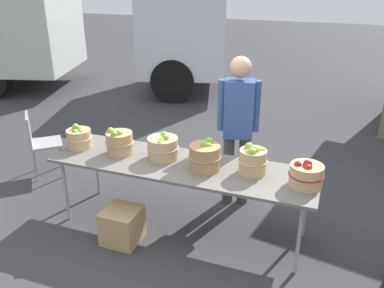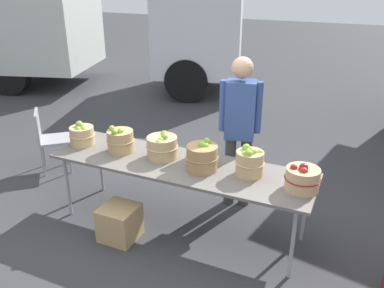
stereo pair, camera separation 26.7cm
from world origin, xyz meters
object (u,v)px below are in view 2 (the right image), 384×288
at_px(market_table, 180,167).
at_px(apple_basket_green_4, 250,162).
at_px(apple_basket_green_1, 120,140).
at_px(folding_chair, 48,136).
at_px(apple_basket_red_0, 302,178).
at_px(apple_basket_green_3, 202,157).
at_px(box_truck, 44,21).
at_px(apple_basket_green_0, 82,134).
at_px(apple_basket_green_2, 162,147).
at_px(produce_crate, 120,223).
at_px(vendor_adult, 240,122).

bearing_deg(market_table, apple_basket_green_4, 4.77).
xyz_separation_m(apple_basket_green_1, folding_chair, (-1.49, 0.46, -0.37)).
relative_size(apple_basket_green_1, apple_basket_red_0, 0.94).
relative_size(apple_basket_green_3, folding_chair, 0.38).
bearing_deg(apple_basket_red_0, box_truck, 148.43).
bearing_deg(apple_basket_green_0, apple_basket_green_2, 3.73).
bearing_deg(apple_basket_green_2, apple_basket_red_0, -3.32).
bearing_deg(box_truck, apple_basket_green_0, -60.45).
xyz_separation_m(apple_basket_green_4, box_truck, (-6.14, 4.00, 0.60)).
height_order(apple_basket_green_1, produce_crate, apple_basket_green_1).
bearing_deg(vendor_adult, box_truck, -43.83).
distance_m(apple_basket_green_2, apple_basket_green_3, 0.49).
bearing_deg(market_table, apple_basket_red_0, -0.91).
distance_m(apple_basket_red_0, produce_crate, 1.87).
height_order(apple_basket_green_4, box_truck, box_truck).
relative_size(market_table, apple_basket_green_0, 9.53).
relative_size(apple_basket_green_1, folding_chair, 0.35).
xyz_separation_m(apple_basket_green_3, produce_crate, (-0.73, -0.41, -0.70)).
bearing_deg(apple_basket_green_4, box_truck, 146.88).
bearing_deg(apple_basket_green_0, box_truck, 136.15).
relative_size(apple_basket_green_2, box_truck, 0.04).
relative_size(apple_basket_green_0, box_truck, 0.04).
distance_m(apple_basket_green_1, produce_crate, 0.86).
height_order(apple_basket_green_3, vendor_adult, vendor_adult).
bearing_deg(apple_basket_red_0, produce_crate, -166.33).
bearing_deg(produce_crate, folding_chair, 152.11).
xyz_separation_m(apple_basket_green_0, apple_basket_green_2, (0.97, 0.06, 0.00)).
relative_size(apple_basket_green_4, folding_chair, 0.34).
xyz_separation_m(market_table, folding_chair, (-2.20, 0.48, -0.21)).
height_order(apple_basket_green_2, apple_basket_green_4, apple_basket_green_4).
bearing_deg(market_table, folding_chair, 167.65).
xyz_separation_m(apple_basket_green_1, apple_basket_green_3, (0.96, -0.04, 0.01)).
xyz_separation_m(market_table, apple_basket_green_4, (0.70, 0.06, 0.17)).
distance_m(apple_basket_green_3, vendor_adult, 0.74).
relative_size(apple_basket_green_3, box_truck, 0.04).
distance_m(market_table, apple_basket_green_0, 1.21).
bearing_deg(apple_basket_green_2, box_truck, 142.45).
bearing_deg(apple_basket_green_1, market_table, -1.53).
relative_size(market_table, produce_crate, 7.56).
bearing_deg(folding_chair, apple_basket_green_3, -143.23).
xyz_separation_m(apple_basket_red_0, folding_chair, (-3.41, 0.50, -0.36)).
distance_m(market_table, folding_chair, 2.26).
relative_size(vendor_adult, folding_chair, 2.02).
distance_m(market_table, apple_basket_green_4, 0.73).
bearing_deg(apple_basket_green_2, apple_basket_green_1, -174.60).
bearing_deg(vendor_adult, apple_basket_green_0, 9.74).
relative_size(apple_basket_red_0, folding_chair, 0.37).
xyz_separation_m(box_truck, produce_crate, (4.95, -4.49, -1.31)).
xyz_separation_m(vendor_adult, produce_crate, (-0.87, -1.13, -0.84)).
bearing_deg(apple_basket_green_3, apple_basket_green_4, 9.49).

